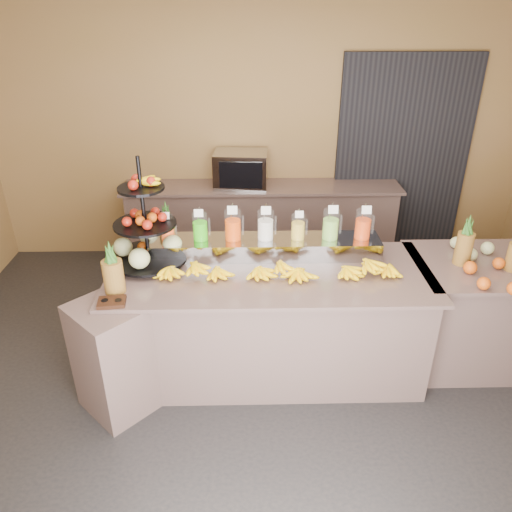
{
  "coord_description": "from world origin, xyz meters",
  "views": [
    {
      "loc": [
        -0.18,
        -3.03,
        2.84
      ],
      "look_at": [
        -0.11,
        0.3,
        1.07
      ],
      "focal_mm": 35.0,
      "sensor_mm": 36.0,
      "label": 1
    }
  ],
  "objects_px": {
    "oven_warmer": "(241,169)",
    "condiment_caddy": "(112,302)",
    "right_fruit_pile": "(492,264)",
    "banana_heap": "(279,268)",
    "fruit_stand": "(152,238)",
    "pitcher_tray": "(265,247)"
  },
  "relations": [
    {
      "from": "pitcher_tray",
      "to": "banana_heap",
      "type": "distance_m",
      "value": 0.34
    },
    {
      "from": "pitcher_tray",
      "to": "condiment_caddy",
      "type": "relative_size",
      "value": 9.86
    },
    {
      "from": "banana_heap",
      "to": "oven_warmer",
      "type": "distance_m",
      "value": 2.02
    },
    {
      "from": "pitcher_tray",
      "to": "fruit_stand",
      "type": "bearing_deg",
      "value": -173.22
    },
    {
      "from": "pitcher_tray",
      "to": "banana_heap",
      "type": "height_order",
      "value": "banana_heap"
    },
    {
      "from": "banana_heap",
      "to": "right_fruit_pile",
      "type": "height_order",
      "value": "right_fruit_pile"
    },
    {
      "from": "right_fruit_pile",
      "to": "pitcher_tray",
      "type": "bearing_deg",
      "value": 168.82
    },
    {
      "from": "right_fruit_pile",
      "to": "oven_warmer",
      "type": "height_order",
      "value": "oven_warmer"
    },
    {
      "from": "pitcher_tray",
      "to": "fruit_stand",
      "type": "distance_m",
      "value": 0.91
    },
    {
      "from": "banana_heap",
      "to": "fruit_stand",
      "type": "distance_m",
      "value": 1.02
    },
    {
      "from": "fruit_stand",
      "to": "oven_warmer",
      "type": "bearing_deg",
      "value": 86.49
    },
    {
      "from": "banana_heap",
      "to": "oven_warmer",
      "type": "relative_size",
      "value": 3.29
    },
    {
      "from": "right_fruit_pile",
      "to": "oven_warmer",
      "type": "bearing_deg",
      "value": 133.62
    },
    {
      "from": "fruit_stand",
      "to": "pitcher_tray",
      "type": "bearing_deg",
      "value": 24.36
    },
    {
      "from": "banana_heap",
      "to": "oven_warmer",
      "type": "bearing_deg",
      "value": 98.52
    },
    {
      "from": "condiment_caddy",
      "to": "oven_warmer",
      "type": "relative_size",
      "value": 0.33
    },
    {
      "from": "banana_heap",
      "to": "condiment_caddy",
      "type": "xyz_separation_m",
      "value": [
        -1.18,
        -0.37,
        -0.05
      ]
    },
    {
      "from": "pitcher_tray",
      "to": "banana_heap",
      "type": "relative_size",
      "value": 0.98
    },
    {
      "from": "pitcher_tray",
      "to": "banana_heap",
      "type": "bearing_deg",
      "value": -73.87
    },
    {
      "from": "oven_warmer",
      "to": "condiment_caddy",
      "type": "bearing_deg",
      "value": -105.74
    },
    {
      "from": "condiment_caddy",
      "to": "right_fruit_pile",
      "type": "height_order",
      "value": "right_fruit_pile"
    },
    {
      "from": "pitcher_tray",
      "to": "fruit_stand",
      "type": "height_order",
      "value": "fruit_stand"
    }
  ]
}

